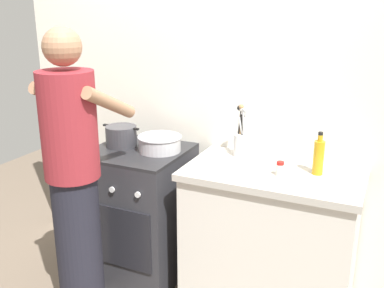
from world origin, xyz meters
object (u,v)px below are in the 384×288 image
Objects in this scene: oil_bottle at (319,157)px; spice_bottle at (280,169)px; person at (74,183)px; stove_range at (140,213)px; pot at (121,136)px; mixing_bowl at (160,143)px; utensil_crock at (242,140)px.

spice_bottle is at bearing -148.44° from oil_bottle.
oil_bottle is at bearing 26.45° from person.
oil_bottle is (1.13, 0.05, 0.55)m from stove_range.
stove_range is at bearing 82.47° from person.
stove_range is at bearing -177.59° from oil_bottle.
stove_range is 1.07m from spice_bottle.
pot is 0.95× the size of mixing_bowl.
oil_bottle is at bearing 1.16° from pot.
person is (-1.21, -0.60, -0.14)m from oil_bottle.
spice_bottle is (0.30, -0.23, -0.06)m from utensil_crock.
person is at bearing -135.16° from utensil_crock.
pot is 3.30× the size of spice_bottle.
mixing_bowl is (0.14, 0.04, 0.51)m from stove_range.
oil_bottle is at bearing -13.65° from utensil_crock.
utensil_crock is at bearing 13.80° from mixing_bowl.
utensil_crock is 0.19× the size of person.
spice_bottle reaches higher than stove_range.
oil_bottle reaches higher than spice_bottle.
stove_range is at bearing -165.70° from utensil_crock.
utensil_crock is 0.38m from spice_bottle.
stove_range is 3.31× the size of pot.
stove_range is 0.69m from person.
person is at bearing -109.76° from mixing_bowl.
person reaches higher than utensil_crock.
mixing_bowl is at bearing 172.59° from spice_bottle.
person is at bearing -154.52° from spice_bottle.
mixing_bowl is at bearing 3.78° from pot.
pot is 1.27m from oil_bottle.
pot is at bearing -169.69° from utensil_crock.
utensil_crock is 3.96× the size of spice_bottle.
utensil_crock is 1.34× the size of oil_bottle.
pot is at bearing -176.22° from mixing_bowl.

